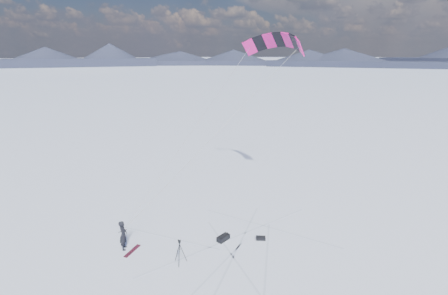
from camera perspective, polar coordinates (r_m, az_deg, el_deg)
ground at (r=20.49m, az=-5.73°, el=-17.92°), size 1800.00×1800.00×0.00m
horizon_hills at (r=18.64m, az=-6.06°, el=-8.33°), size 704.84×706.81×9.04m
snow_tracks at (r=20.60m, az=-4.88°, el=-17.67°), size 17.62×10.25×0.01m
snowkiter at (r=21.62m, az=-17.07°, el=-16.63°), size 0.66×0.79×1.86m
snowboard at (r=21.26m, az=-15.84°, el=-17.07°), size 1.24×1.06×0.04m
tripod at (r=19.22m, az=-7.81°, el=-17.17°), size 0.66×0.72×1.46m
gear_bag_a at (r=21.43m, az=-0.12°, el=-15.60°), size 0.96×0.66×0.39m
gear_bag_b at (r=21.64m, az=6.49°, el=-15.54°), size 0.66×0.57×0.27m
power_kite at (r=27.00m, az=9.02°, el=17.51°), size 14.77×5.75×11.85m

